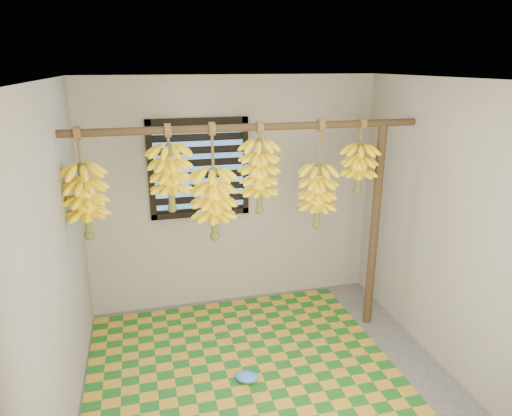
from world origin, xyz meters
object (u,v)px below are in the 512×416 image
object	(u,v)px
banana_bunch_b	(171,178)
banana_bunch_f	(359,169)
banana_bunch_a	(86,201)
banana_bunch_d	(259,177)
banana_bunch_c	(214,203)
banana_bunch_e	(318,196)
plastic_bag	(247,377)
woven_mat	(239,360)
support_post	(375,229)

from	to	relation	value
banana_bunch_b	banana_bunch_f	world-z (taller)	same
banana_bunch_a	banana_bunch_d	distance (m)	1.42
banana_bunch_c	banana_bunch_e	distance (m)	0.94
plastic_bag	banana_bunch_e	size ratio (longest dim) A/B	0.19
plastic_bag	banana_bunch_d	bearing A→B (deg)	66.86
woven_mat	banana_bunch_e	distance (m)	1.61
banana_bunch_f	banana_bunch_e	bearing A→B (deg)	180.00
banana_bunch_c	banana_bunch_f	world-z (taller)	same
banana_bunch_a	banana_bunch_d	world-z (taller)	same
banana_bunch_c	banana_bunch_d	distance (m)	0.45
woven_mat	banana_bunch_f	world-z (taller)	banana_bunch_f
banana_bunch_d	woven_mat	bearing A→B (deg)	-130.88
woven_mat	banana_bunch_c	xyz separation A→B (m)	(-0.13, 0.30, 1.36)
woven_mat	banana_bunch_a	bearing A→B (deg)	165.30
banana_bunch_d	banana_bunch_e	xyz separation A→B (m)	(0.54, -0.00, -0.21)
banana_bunch_a	banana_bunch_f	distance (m)	2.35
support_post	banana_bunch_a	distance (m)	2.59
banana_bunch_d	banana_bunch_f	xyz separation A→B (m)	(0.93, -0.00, 0.02)
support_post	banana_bunch_d	size ratio (longest dim) A/B	2.53
banana_bunch_d	plastic_bag	bearing A→B (deg)	-113.14
banana_bunch_a	banana_bunch_c	size ratio (longest dim) A/B	0.90
woven_mat	banana_bunch_c	size ratio (longest dim) A/B	2.59
woven_mat	banana_bunch_d	distance (m)	1.62
support_post	plastic_bag	world-z (taller)	support_post
woven_mat	support_post	bearing A→B (deg)	12.25
banana_bunch_f	banana_bunch_b	bearing A→B (deg)	-180.00
banana_bunch_a	banana_bunch_c	distance (m)	1.03
banana_bunch_a	banana_bunch_d	bearing A→B (deg)	0.00
woven_mat	plastic_bag	world-z (taller)	plastic_bag
woven_mat	banana_bunch_f	xyz separation A→B (m)	(1.19, 0.30, 1.59)
support_post	woven_mat	xyz separation A→B (m)	(-1.40, -0.30, -0.99)
banana_bunch_a	banana_bunch_b	size ratio (longest dim) A/B	1.24
woven_mat	banana_bunch_d	xyz separation A→B (m)	(0.26, 0.30, 1.57)
plastic_bag	banana_bunch_c	xyz separation A→B (m)	(-0.14, 0.60, 1.32)
support_post	woven_mat	bearing A→B (deg)	-167.75
banana_bunch_c	banana_bunch_f	size ratio (longest dim) A/B	1.46
banana_bunch_d	banana_bunch_f	world-z (taller)	same
banana_bunch_c	banana_bunch_e	world-z (taller)	same
banana_bunch_b	banana_bunch_c	size ratio (longest dim) A/B	0.72
banana_bunch_e	woven_mat	bearing A→B (deg)	-159.31
banana_bunch_c	support_post	bearing A→B (deg)	0.00
support_post	plastic_bag	xyz separation A→B (m)	(-1.39, -0.60, -0.95)
plastic_bag	banana_bunch_d	world-z (taller)	banana_bunch_d
support_post	banana_bunch_a	world-z (taller)	banana_bunch_a
woven_mat	plastic_bag	xyz separation A→B (m)	(0.00, -0.30, 0.04)
banana_bunch_b	banana_bunch_e	distance (m)	1.31
banana_bunch_b	banana_bunch_d	bearing A→B (deg)	0.00
banana_bunch_e	support_post	bearing A→B (deg)	0.00
woven_mat	banana_bunch_a	size ratio (longest dim) A/B	2.89
plastic_bag	banana_bunch_b	world-z (taller)	banana_bunch_b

